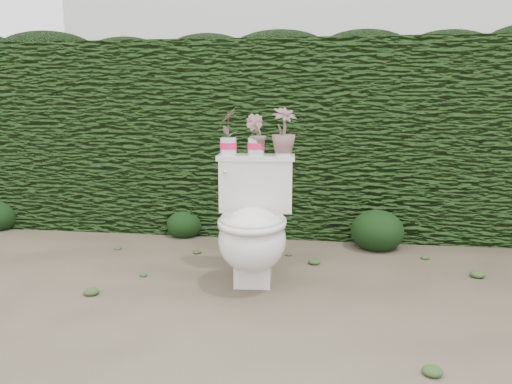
# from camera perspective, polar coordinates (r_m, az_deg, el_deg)

# --- Properties ---
(ground) EXTENTS (60.00, 60.00, 0.00)m
(ground) POSITION_cam_1_polar(r_m,az_deg,el_deg) (3.08, -0.46, -10.94)
(ground) COLOR #6D5F4B
(ground) RESTS_ON ground
(hedge) EXTENTS (8.00, 1.00, 1.60)m
(hedge) POSITION_cam_1_polar(r_m,az_deg,el_deg) (4.47, 2.59, 6.27)
(hedge) COLOR #244316
(hedge) RESTS_ON ground
(house_wall) EXTENTS (8.00, 3.50, 4.00)m
(house_wall) POSITION_cam_1_polar(r_m,az_deg,el_deg) (8.88, 9.53, 15.95)
(house_wall) COLOR silver
(house_wall) RESTS_ON ground
(toilet) EXTENTS (0.51, 0.71, 0.78)m
(toilet) POSITION_cam_1_polar(r_m,az_deg,el_deg) (3.07, -0.32, -4.04)
(toilet) COLOR silver
(toilet) RESTS_ON ground
(potted_plant_left) EXTENTS (0.12, 0.16, 0.29)m
(potted_plant_left) POSITION_cam_1_polar(r_m,az_deg,el_deg) (3.24, -3.19, 6.83)
(potted_plant_left) COLOR #256920
(potted_plant_left) RESTS_ON toilet
(potted_plant_center) EXTENTS (0.17, 0.15, 0.25)m
(potted_plant_center) POSITION_cam_1_polar(r_m,az_deg,el_deg) (3.22, 0.00, 6.45)
(potted_plant_center) COLOR #256920
(potted_plant_center) RESTS_ON toilet
(potted_plant_right) EXTENTS (0.22, 0.22, 0.29)m
(potted_plant_right) POSITION_cam_1_polar(r_m,az_deg,el_deg) (3.21, 3.18, 6.79)
(potted_plant_right) COLOR #256920
(potted_plant_right) RESTS_ON toilet
(liriope_clump_1) EXTENTS (0.30, 0.30, 0.24)m
(liriope_clump_1) POSITION_cam_1_polar(r_m,az_deg,el_deg) (4.25, -8.16, -3.33)
(liriope_clump_1) COLOR black
(liriope_clump_1) RESTS_ON ground
(liriope_clump_2) EXTENTS (0.41, 0.41, 0.33)m
(liriope_clump_2) POSITION_cam_1_polar(r_m,az_deg,el_deg) (3.95, 13.69, -3.94)
(liriope_clump_2) COLOR black
(liriope_clump_2) RESTS_ON ground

